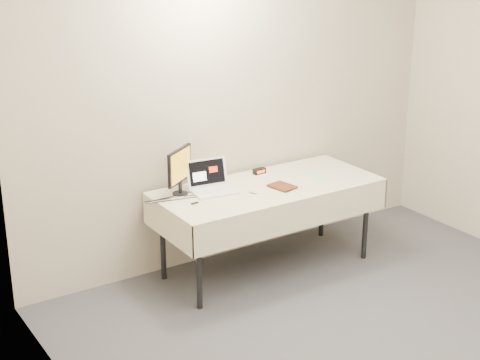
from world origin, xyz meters
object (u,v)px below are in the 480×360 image
table (268,193)px  monitor (180,168)px  laptop (211,184)px  book (276,178)px

table → monitor: (-0.69, 0.21, 0.28)m
table → laptop: (-0.44, 0.15, 0.12)m
laptop → book: size_ratio=1.80×
monitor → laptop: bearing=-48.3°
table → laptop: 0.49m
table → book: size_ratio=8.93×
laptop → monitor: bearing=173.6°
laptop → monitor: size_ratio=1.01×
book → monitor: bearing=143.5°
table → monitor: bearing=163.0°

